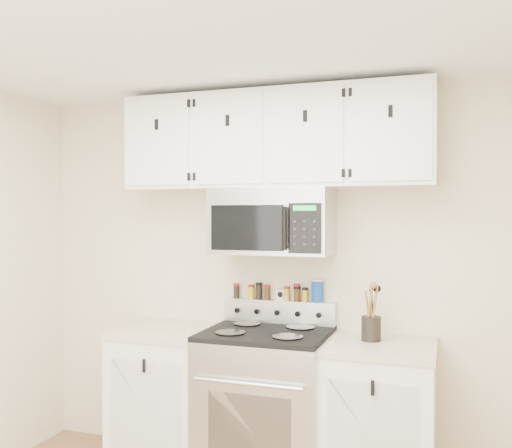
{
  "coord_description": "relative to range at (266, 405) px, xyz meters",
  "views": [
    {
      "loc": [
        1.08,
        -1.92,
        1.67
      ],
      "look_at": [
        -0.08,
        1.45,
        1.61
      ],
      "focal_mm": 40.0,
      "sensor_mm": 36.0,
      "label": 1
    }
  ],
  "objects": [
    {
      "name": "back_wall",
      "position": [
        0.0,
        0.32,
        0.76
      ],
      "size": [
        3.5,
        0.01,
        2.5
      ],
      "primitive_type": "cube",
      "color": "beige",
      "rests_on": "floor"
    },
    {
      "name": "range",
      "position": [
        0.0,
        0.0,
        0.0
      ],
      "size": [
        0.76,
        0.65,
        1.1
      ],
      "color": "#B7B7BA",
      "rests_on": "floor"
    },
    {
      "name": "base_cabinet_left",
      "position": [
        -0.69,
        0.02,
        -0.03
      ],
      "size": [
        0.64,
        0.62,
        0.92
      ],
      "color": "white",
      "rests_on": "floor"
    },
    {
      "name": "base_cabinet_right",
      "position": [
        0.69,
        0.02,
        -0.03
      ],
      "size": [
        0.64,
        0.62,
        0.92
      ],
      "color": "white",
      "rests_on": "floor"
    },
    {
      "name": "microwave",
      "position": [
        0.0,
        0.13,
        1.14
      ],
      "size": [
        0.76,
        0.44,
        0.42
      ],
      "color": "#9E9EA3",
      "rests_on": "back_wall"
    },
    {
      "name": "upper_cabinets",
      "position": [
        -0.0,
        0.15,
        1.66
      ],
      "size": [
        2.0,
        0.35,
        0.62
      ],
      "color": "white",
      "rests_on": "back_wall"
    },
    {
      "name": "utensil_crock",
      "position": [
        0.63,
        0.07,
        0.52
      ],
      "size": [
        0.12,
        0.12,
        0.34
      ],
      "color": "black",
      "rests_on": "base_cabinet_right"
    },
    {
      "name": "kitchen_timer",
      "position": [
        0.02,
        0.28,
        0.65
      ],
      "size": [
        0.08,
        0.07,
        0.07
      ],
      "primitive_type": "cube",
      "rotation": [
        0.0,
        0.0,
        -0.3
      ],
      "color": "silver",
      "rests_on": "range"
    },
    {
      "name": "salt_canister",
      "position": [
        0.26,
        0.28,
        0.69
      ],
      "size": [
        0.08,
        0.08,
        0.15
      ],
      "color": "#154197",
      "rests_on": "range"
    },
    {
      "name": "spice_jar_0",
      "position": [
        -0.31,
        0.28,
        0.66
      ],
      "size": [
        0.04,
        0.04,
        0.1
      ],
      "color": "black",
      "rests_on": "range"
    },
    {
      "name": "spice_jar_1",
      "position": [
        -0.2,
        0.28,
        0.66
      ],
      "size": [
        0.04,
        0.04,
        0.09
      ],
      "color": "gold",
      "rests_on": "range"
    },
    {
      "name": "spice_jar_2",
      "position": [
        -0.14,
        0.28,
        0.67
      ],
      "size": [
        0.04,
        0.04,
        0.11
      ],
      "color": "black",
      "rests_on": "range"
    },
    {
      "name": "spice_jar_3",
      "position": [
        -0.08,
        0.28,
        0.66
      ],
      "size": [
        0.04,
        0.04,
        0.1
      ],
      "color": "#42230F",
      "rests_on": "range"
    },
    {
      "name": "spice_jar_4",
      "position": [
        0.05,
        0.28,
        0.66
      ],
      "size": [
        0.04,
        0.04,
        0.09
      ],
      "color": "orange",
      "rests_on": "range"
    },
    {
      "name": "spice_jar_5",
      "position": [
        0.12,
        0.28,
        0.67
      ],
      "size": [
        0.04,
        0.04,
        0.11
      ],
      "color": "black",
      "rests_on": "range"
    },
    {
      "name": "spice_jar_6",
      "position": [
        0.12,
        0.28,
        0.66
      ],
      "size": [
        0.05,
        0.05,
        0.1
      ],
      "color": "#40260F",
      "rests_on": "range"
    },
    {
      "name": "spice_jar_7",
      "position": [
        0.18,
        0.28,
        0.66
      ],
      "size": [
        0.04,
        0.04,
        0.09
      ],
      "color": "gold",
      "rests_on": "range"
    }
  ]
}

